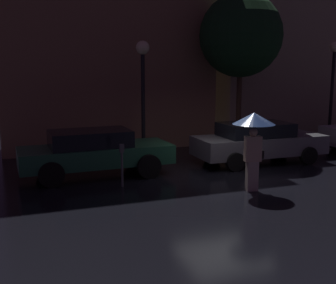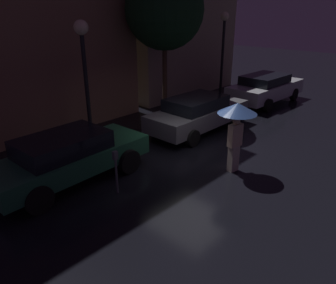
{
  "view_description": "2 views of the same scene",
  "coord_description": "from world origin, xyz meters",
  "px_view_note": "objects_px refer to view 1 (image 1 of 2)",
  "views": [
    {
      "loc": [
        -5.68,
        -10.8,
        3.22
      ],
      "look_at": [
        -1.77,
        -0.06,
        1.19
      ],
      "focal_mm": 45.0,
      "sensor_mm": 36.0,
      "label": 1
    },
    {
      "loc": [
        -7.59,
        -5.96,
        4.52
      ],
      "look_at": [
        -1.45,
        -0.24,
        1.05
      ],
      "focal_mm": 35.0,
      "sensor_mm": 36.0,
      "label": 2
    }
  ],
  "objects_px": {
    "parked_car_grey": "(258,142)",
    "street_lamp_far": "(333,71)",
    "pedestrian_with_umbrella": "(254,128)",
    "parking_meter": "(122,160)",
    "parked_car_green": "(95,151)",
    "street_lamp_near": "(143,71)"
  },
  "relations": [
    {
      "from": "parked_car_grey",
      "to": "pedestrian_with_umbrella",
      "type": "height_order",
      "value": "pedestrian_with_umbrella"
    },
    {
      "from": "parking_meter",
      "to": "street_lamp_near",
      "type": "relative_size",
      "value": 0.29
    },
    {
      "from": "parked_car_grey",
      "to": "parked_car_green",
      "type": "bearing_deg",
      "value": 179.01
    },
    {
      "from": "parked_car_green",
      "to": "street_lamp_near",
      "type": "relative_size",
      "value": 1.09
    },
    {
      "from": "parked_car_grey",
      "to": "street_lamp_far",
      "type": "height_order",
      "value": "street_lamp_far"
    },
    {
      "from": "pedestrian_with_umbrella",
      "to": "parking_meter",
      "type": "xyz_separation_m",
      "value": [
        -3.14,
        1.52,
        -0.93
      ]
    },
    {
      "from": "street_lamp_far",
      "to": "street_lamp_near",
      "type": "bearing_deg",
      "value": -178.37
    },
    {
      "from": "parked_car_green",
      "to": "pedestrian_with_umbrella",
      "type": "xyz_separation_m",
      "value": [
        3.61,
        -2.98,
        0.92
      ]
    },
    {
      "from": "parked_car_green",
      "to": "street_lamp_near",
      "type": "distance_m",
      "value": 3.84
    },
    {
      "from": "parked_car_green",
      "to": "street_lamp_far",
      "type": "distance_m",
      "value": 11.22
    },
    {
      "from": "pedestrian_with_umbrella",
      "to": "street_lamp_far",
      "type": "height_order",
      "value": "street_lamp_far"
    },
    {
      "from": "parked_car_green",
      "to": "street_lamp_far",
      "type": "bearing_deg",
      "value": 10.56
    },
    {
      "from": "parked_car_green",
      "to": "street_lamp_near",
      "type": "xyz_separation_m",
      "value": [
        2.16,
        2.13,
        2.36
      ]
    },
    {
      "from": "parked_car_green",
      "to": "parking_meter",
      "type": "relative_size",
      "value": 3.83
    },
    {
      "from": "parked_car_green",
      "to": "parked_car_grey",
      "type": "bearing_deg",
      "value": -2.88
    },
    {
      "from": "parked_car_green",
      "to": "pedestrian_with_umbrella",
      "type": "height_order",
      "value": "pedestrian_with_umbrella"
    },
    {
      "from": "parking_meter",
      "to": "street_lamp_far",
      "type": "relative_size",
      "value": 0.28
    },
    {
      "from": "street_lamp_near",
      "to": "street_lamp_far",
      "type": "bearing_deg",
      "value": 1.63
    },
    {
      "from": "parked_car_grey",
      "to": "parking_meter",
      "type": "relative_size",
      "value": 3.8
    },
    {
      "from": "parked_car_grey",
      "to": "street_lamp_near",
      "type": "bearing_deg",
      "value": 147.08
    },
    {
      "from": "parked_car_green",
      "to": "street_lamp_near",
      "type": "height_order",
      "value": "street_lamp_near"
    },
    {
      "from": "parking_meter",
      "to": "street_lamp_near",
      "type": "height_order",
      "value": "street_lamp_near"
    }
  ]
}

